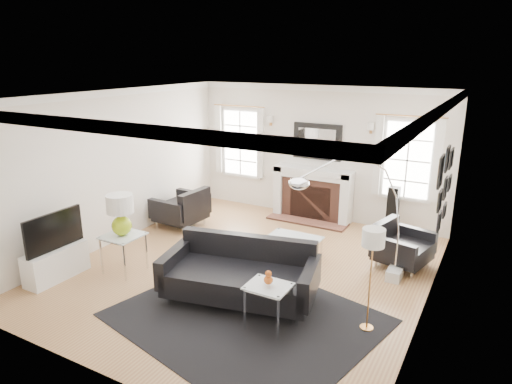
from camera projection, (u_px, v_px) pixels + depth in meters
The scene contains 25 objects.
floor at pixel (247, 269), 7.48m from camera, with size 6.00×6.00×0.00m, color #9D6642.
back_wall at pixel (317, 153), 9.59m from camera, with size 5.50×0.04×2.80m, color silver.
front_wall at pixel (96, 259), 4.56m from camera, with size 5.50×0.04×2.80m, color silver.
left_wall at pixel (116, 167), 8.35m from camera, with size 0.04×6.00×2.80m, color silver.
right_wall at pixel (433, 216), 5.80m from camera, with size 0.04×6.00×2.80m, color silver.
ceiling at pixel (245, 95), 6.68m from camera, with size 5.50×6.00×0.02m, color white.
crown_molding at pixel (245, 100), 6.69m from camera, with size 5.50×6.00×0.12m, color white.
fireplace at pixel (312, 194), 9.66m from camera, with size 1.70×0.69×1.11m.
mantel_mirror at pixel (317, 142), 9.48m from camera, with size 1.05×0.07×0.75m.
window_left at pixel (241, 143), 10.39m from camera, with size 1.24×0.15×1.62m.
window_right at pixel (408, 160), 8.68m from camera, with size 1.24×0.15×1.62m.
gallery_wall at pixel (445, 182), 6.87m from camera, with size 0.04×1.73×1.29m.
tv_unit at pixel (56, 259), 7.09m from camera, with size 0.35×1.00×1.09m.
area_rug at pixel (246, 318), 6.08m from camera, with size 3.18×2.65×0.01m, color black.
sofa at pixel (241, 274), 6.46m from camera, with size 2.31×1.41×0.70m.
armchair_left at pixel (183, 209), 9.28m from camera, with size 0.93×1.02×0.66m.
armchair_right at pixel (400, 246), 7.53m from camera, with size 0.98×1.05×0.60m.
coffee_table at pixel (290, 243), 7.61m from camera, with size 0.90×0.90×0.40m.
side_table_left at pixel (123, 241), 7.26m from camera, with size 0.57×0.57×0.63m.
nesting_table at pixel (268, 294), 5.73m from camera, with size 0.55×0.46×0.60m.
gourd_lamp at pixel (121, 212), 7.12m from camera, with size 0.42×0.42×0.67m.
orange_vase at pixel (268, 278), 5.67m from camera, with size 0.12×0.12×0.18m.
arc_floor_lamp at pixel (350, 215), 6.67m from camera, with size 1.47×1.36×2.08m.
stick_floor_lamp at pixel (373, 243), 5.50m from camera, with size 0.28×0.28×1.37m.
speaker_tower at pixel (392, 211), 8.77m from camera, with size 0.19×0.19×0.97m, color black.
Camera 1 is at (3.42, -5.88, 3.35)m, focal length 32.00 mm.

